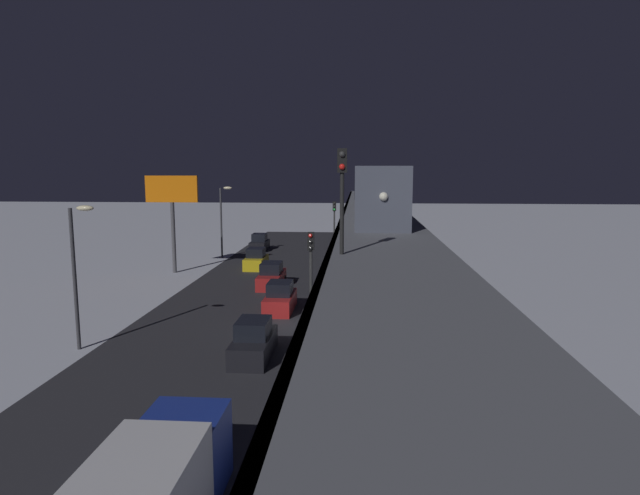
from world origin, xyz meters
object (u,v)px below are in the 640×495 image
at_px(sedan_yellow, 256,260).
at_px(commercial_billboard, 172,199).
at_px(sedan_red_2, 280,299).
at_px(sedan_black_2, 254,342).
at_px(subway_train, 371,184).
at_px(rail_signal, 342,183).
at_px(traffic_light_mid, 334,224).
at_px(traffic_light_near, 311,276).
at_px(sedan_black, 260,243).
at_px(sedan_red, 271,277).

xyz_separation_m(sedan_yellow, commercial_billboard, (7.09, 2.70, 6.03)).
bearing_deg(sedan_red_2, sedan_black_2, -90.00).
bearing_deg(subway_train, rail_signal, 86.90).
distance_m(traffic_light_mid, commercial_billboard, 15.30).
xyz_separation_m(subway_train, traffic_light_near, (3.58, 28.83, -3.82)).
bearing_deg(sedan_red_2, sedan_yellow, 106.70).
bearing_deg(subway_train, sedan_black, -28.47).
relative_size(sedan_red_2, commercial_billboard, 0.48).
distance_m(subway_train, sedan_black_2, 30.63).
xyz_separation_m(sedan_red_2, traffic_light_near, (-2.90, 8.95, 3.40)).
distance_m(sedan_red_2, traffic_light_mid, 16.98).
height_order(subway_train, sedan_yellow, subway_train).
bearing_deg(subway_train, sedan_red, 56.38).
xyz_separation_m(sedan_black, sedan_black_2, (-6.40, 36.03, 0.00)).
bearing_deg(sedan_yellow, traffic_light_near, 107.16).
bearing_deg(sedan_black, sedan_red, 103.31).
relative_size(traffic_light_mid, commercial_billboard, 0.72).
height_order(sedan_black_2, traffic_light_mid, traffic_light_mid).
bearing_deg(commercial_billboard, sedan_yellow, -159.14).
xyz_separation_m(rail_signal, commercial_billboard, (16.30, -27.31, -2.13)).
height_order(rail_signal, sedan_red_2, rail_signal).
bearing_deg(traffic_light_mid, traffic_light_near, 90.00).
bearing_deg(subway_train, commercial_billboard, 21.75).
bearing_deg(traffic_light_near, sedan_black, -75.44).
height_order(traffic_light_near, traffic_light_mid, same).
bearing_deg(sedan_red_2, traffic_light_mid, 79.96).
relative_size(subway_train, sedan_black_2, 12.63).
distance_m(sedan_black_2, traffic_light_near, 4.47).
xyz_separation_m(rail_signal, sedan_black_2, (4.61, -5.52, -8.16)).
bearing_deg(sedan_red_2, sedan_red, 103.62).
relative_size(traffic_light_near, traffic_light_mid, 1.00).
relative_size(rail_signal, sedan_red, 0.84).
bearing_deg(sedan_red, sedan_black, 103.31).
relative_size(sedan_red_2, traffic_light_near, 0.67).
bearing_deg(traffic_light_near, commercial_billboard, -55.93).
height_order(subway_train, sedan_red, subway_train).
distance_m(sedan_black, commercial_billboard, 16.34).
xyz_separation_m(sedan_red, sedan_yellow, (2.80, -7.91, 0.01)).
height_order(sedan_yellow, traffic_light_mid, traffic_light_mid).
distance_m(sedan_yellow, sedan_black_2, 24.93).
xyz_separation_m(sedan_black_2, commercial_billboard, (11.69, -21.80, 6.03)).
distance_m(rail_signal, traffic_light_mid, 31.47).
height_order(rail_signal, traffic_light_mid, rail_signal).
distance_m(rail_signal, sedan_red, 24.43).
xyz_separation_m(traffic_light_mid, commercial_billboard, (14.59, 3.75, 2.63)).
bearing_deg(commercial_billboard, sedan_black_2, 118.21).
relative_size(subway_train, traffic_light_mid, 8.67).
distance_m(rail_signal, traffic_light_near, 7.65).
distance_m(subway_train, commercial_billboard, 19.60).
relative_size(rail_signal, traffic_light_mid, 0.62).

